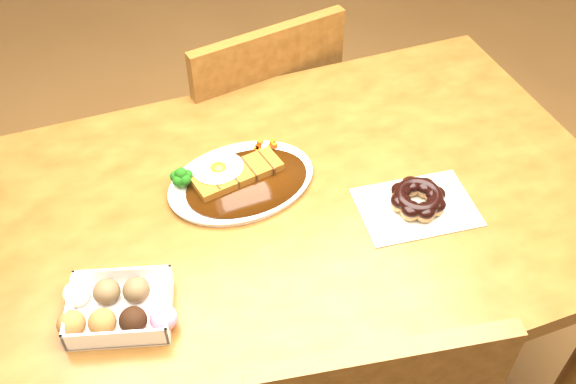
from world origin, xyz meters
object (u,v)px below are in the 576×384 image
object	(u,v)px
katsu_curry_plate	(238,179)
pon_de_ring	(418,200)
table	(307,231)
chair_far	(250,132)
donut_box	(117,307)

from	to	relation	value
katsu_curry_plate	pon_de_ring	distance (m)	0.35
table	katsu_curry_plate	distance (m)	0.18
table	chair_far	distance (m)	0.56
katsu_curry_plate	chair_far	bearing A→B (deg)	70.84
pon_de_ring	katsu_curry_plate	bearing A→B (deg)	149.15
pon_de_ring	chair_far	bearing A→B (deg)	102.74
chair_far	donut_box	xyz separation A→B (m)	(-0.43, -0.68, 0.30)
chair_far	pon_de_ring	size ratio (longest dim) A/B	3.71
table	pon_de_ring	distance (m)	0.24
donut_box	chair_far	bearing A→B (deg)	57.46
donut_box	pon_de_ring	bearing A→B (deg)	4.65
katsu_curry_plate	pon_de_ring	size ratio (longest dim) A/B	1.34
chair_far	katsu_curry_plate	xyz separation A→B (m)	(-0.16, -0.45, 0.29)
chair_far	pon_de_ring	bearing A→B (deg)	92.49
table	katsu_curry_plate	xyz separation A→B (m)	(-0.12, 0.08, 0.11)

